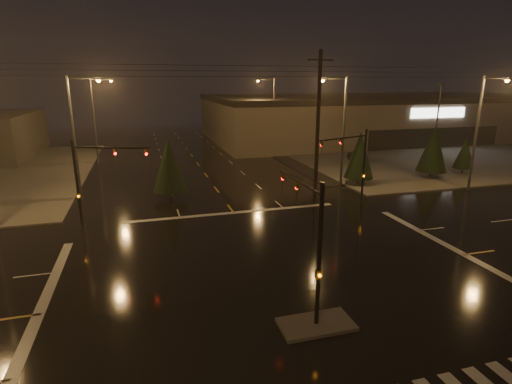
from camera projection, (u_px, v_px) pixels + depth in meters
ground at (283, 280)px, 19.83m from camera, size 140.00×140.00×0.00m
sidewalk_ne at (413, 152)px, 55.56m from camera, size 36.00×36.00×0.12m
median_island at (316, 324)px, 16.11m from camera, size 3.00×1.60×0.15m
stop_bar_far at (234, 213)px, 30.02m from camera, size 16.00×0.50×0.01m
parking_lot at (453, 153)px, 55.04m from camera, size 50.00×24.00×0.08m
retail_building at (382, 115)px, 70.69m from camera, size 60.20×28.30×7.20m
signal_mast_median at (310, 231)px, 15.99m from camera, size 0.25×4.59×6.00m
signal_mast_ne at (355, 159)px, 30.73m from camera, size 4.84×1.86×6.00m
signal_mast_nw at (92, 174)px, 25.69m from camera, size 4.84×1.86×6.00m
streetlight_1 at (77, 130)px, 31.99m from camera, size 2.77×0.32×10.00m
streetlight_2 at (96, 114)px, 46.81m from camera, size 2.77×0.32×10.00m
streetlight_3 at (341, 124)px, 36.07m from camera, size 2.77×0.32×10.00m
streetlight_4 at (272, 110)px, 54.60m from camera, size 2.77×0.32×10.00m
streetlight_6 at (480, 126)px, 34.48m from camera, size 0.32×2.77×10.00m
utility_pole_1 at (318, 124)px, 33.28m from camera, size 2.20×0.32×12.00m
conifer_0 at (360, 155)px, 37.49m from camera, size 2.77×2.77×5.03m
conifer_1 at (433, 148)px, 40.14m from camera, size 2.99×2.99×5.37m
conifer_2 at (465, 153)px, 41.77m from camera, size 2.03×2.03×3.88m
conifer_3 at (169, 165)px, 32.88m from camera, size 2.81×2.81×5.10m
car_parked at (357, 157)px, 48.60m from camera, size 2.13×4.05×1.31m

